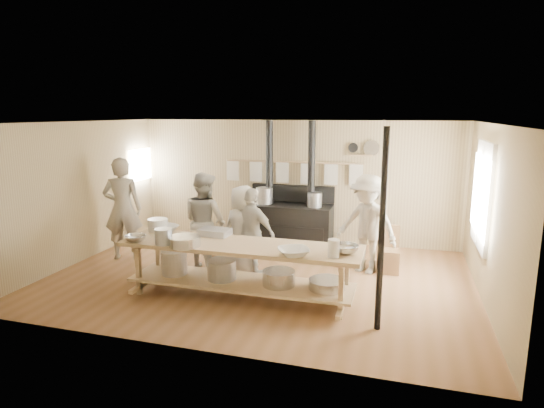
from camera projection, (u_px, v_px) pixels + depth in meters
name	position (u px, v px, depth m)	size (l,w,h in m)	color
ground	(259.00, 277.00, 7.73)	(7.00, 7.00, 0.00)	brown
room_shell	(258.00, 183.00, 7.41)	(7.00, 7.00, 7.00)	tan
window_right	(483.00, 195.00, 7.05)	(0.09, 1.50, 1.65)	beige
left_opening	(140.00, 165.00, 10.24)	(0.00, 0.90, 0.90)	white
stove	(289.00, 220.00, 9.62)	(1.90, 0.75, 2.60)	black
towel_rail	(293.00, 169.00, 9.68)	(3.00, 0.04, 0.47)	tan
back_wall_shelf	(364.00, 150.00, 9.22)	(0.63, 0.14, 0.32)	tan
prep_table	(240.00, 265.00, 6.79)	(3.60, 0.90, 0.85)	tan
support_post	(382.00, 232.00, 5.64)	(0.08, 0.08, 2.60)	black
cook_far_left	(123.00, 209.00, 8.57)	(0.71, 0.47, 1.95)	#BBB5A5
cook_left	(205.00, 221.00, 8.01)	(0.85, 0.66, 1.75)	#BBB5A5
cook_center	(243.00, 231.00, 7.75)	(0.76, 0.50, 1.56)	#BBB5A5
cook_right	(252.00, 233.00, 7.62)	(0.90, 0.37, 1.54)	#BBB5A5
cook_by_window	(367.00, 224.00, 7.84)	(1.12, 0.64, 1.73)	#BBB5A5
chair	(388.00, 258.00, 7.97)	(0.40, 0.40, 0.81)	brown
bowl_white_a	(165.00, 228.00, 7.41)	(0.41, 0.41, 0.10)	white
bowl_steel_a	(135.00, 238.00, 6.82)	(0.31, 0.31, 0.10)	silver
bowl_white_b	(294.00, 252.00, 6.15)	(0.43, 0.43, 0.10)	white
bowl_steel_b	(345.00, 249.00, 6.26)	(0.38, 0.38, 0.12)	silver
roasting_pan	(215.00, 232.00, 7.17)	(0.48, 0.32, 0.11)	#B2B2B7
mixing_bowl_large	(185.00, 241.00, 6.59)	(0.46, 0.46, 0.15)	silver
bucket_galv	(164.00, 236.00, 6.68)	(0.25, 0.25, 0.23)	gray
deep_bowl_enamel	(158.00, 225.00, 7.43)	(0.32, 0.32, 0.20)	white
pitcher	(334.00, 248.00, 6.08)	(0.16, 0.16, 0.25)	white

